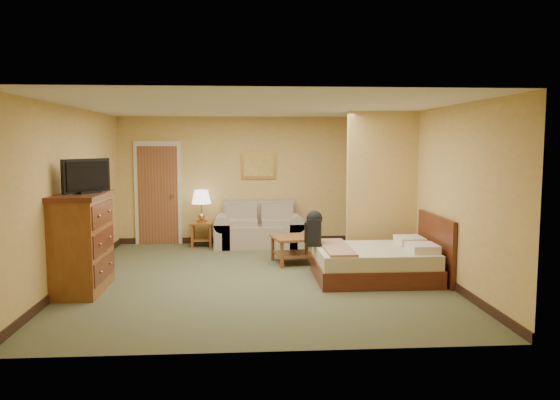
{
  "coord_description": "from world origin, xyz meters",
  "views": [
    {
      "loc": [
        -0.23,
        -8.23,
        2.07
      ],
      "look_at": [
        0.38,
        0.6,
        1.14
      ],
      "focal_mm": 35.0,
      "sensor_mm": 36.0,
      "label": 1
    }
  ],
  "objects": [
    {
      "name": "left_wall",
      "position": [
        -2.75,
        0.0,
        1.3
      ],
      "size": [
        0.02,
        6.0,
        2.6
      ],
      "primitive_type": "cube",
      "color": "tan",
      "rests_on": "floor"
    },
    {
      "name": "bed",
      "position": [
        1.83,
        -0.2,
        0.27
      ],
      "size": [
        1.87,
        1.5,
        0.97
      ],
      "color": "#481C10",
      "rests_on": "floor"
    },
    {
      "name": "right_wall",
      "position": [
        2.75,
        0.0,
        1.3
      ],
      "size": [
        0.02,
        6.0,
        2.6
      ],
      "primitive_type": "cube",
      "color": "tan",
      "rests_on": "floor"
    },
    {
      "name": "baseboard",
      "position": [
        0.0,
        2.99,
        0.06
      ],
      "size": [
        5.5,
        0.02,
        0.12
      ],
      "primitive_type": "cube",
      "color": "black",
      "rests_on": "floor"
    },
    {
      "name": "dresser",
      "position": [
        -2.48,
        -0.58,
        0.69
      ],
      "size": [
        0.68,
        1.29,
        1.38
      ],
      "color": "brown",
      "rests_on": "floor"
    },
    {
      "name": "table_lamp",
      "position": [
        -1.05,
        2.65,
        0.98
      ],
      "size": [
        0.39,
        0.39,
        0.64
      ],
      "color": "#B48342",
      "rests_on": "side_table"
    },
    {
      "name": "backpack",
      "position": [
        0.88,
        0.11,
        0.76
      ],
      "size": [
        0.27,
        0.35,
        0.55
      ],
      "rotation": [
        0.0,
        0.0,
        -0.19
      ],
      "color": "black",
      "rests_on": "bed"
    },
    {
      "name": "side_table",
      "position": [
        -1.05,
        2.65,
        0.32
      ],
      "size": [
        0.45,
        0.45,
        0.49
      ],
      "color": "brown",
      "rests_on": "floor"
    },
    {
      "name": "back_wall",
      "position": [
        0.0,
        3.0,
        1.3
      ],
      "size": [
        5.5,
        0.02,
        2.6
      ],
      "primitive_type": "cube",
      "color": "tan",
      "rests_on": "floor"
    },
    {
      "name": "coffee_table",
      "position": [
        0.66,
        0.98,
        0.34
      ],
      "size": [
        0.85,
        0.85,
        0.47
      ],
      "rotation": [
        0.0,
        0.0,
        0.19
      ],
      "color": "brown",
      "rests_on": "floor"
    },
    {
      "name": "door",
      "position": [
        -1.95,
        2.96,
        1.03
      ],
      "size": [
        0.94,
        0.16,
        2.1
      ],
      "color": "beige",
      "rests_on": "floor"
    },
    {
      "name": "ceiling",
      "position": [
        0.0,
        0.0,
        2.6
      ],
      "size": [
        6.0,
        6.0,
        0.0
      ],
      "primitive_type": "plane",
      "rotation": [
        3.14,
        0.0,
        0.0
      ],
      "color": "white",
      "rests_on": "back_wall"
    },
    {
      "name": "floor",
      "position": [
        0.0,
        0.0,
        0.0
      ],
      "size": [
        6.0,
        6.0,
        0.0
      ],
      "primitive_type": "plane",
      "color": "#4C5134",
      "rests_on": "ground"
    },
    {
      "name": "loveseat",
      "position": [
        0.1,
        2.57,
        0.29
      ],
      "size": [
        1.78,
        0.83,
        0.9
      ],
      "color": "gray",
      "rests_on": "floor"
    },
    {
      "name": "partition",
      "position": [
        2.15,
        0.93,
        1.3
      ],
      "size": [
        1.2,
        0.15,
        2.6
      ],
      "primitive_type": "cube",
      "color": "tan",
      "rests_on": "floor"
    },
    {
      "name": "wall_picture",
      "position": [
        0.1,
        2.97,
        1.6
      ],
      "size": [
        0.71,
        0.04,
        0.56
      ],
      "color": "#B78E3F",
      "rests_on": "back_wall"
    },
    {
      "name": "tv",
      "position": [
        -2.38,
        -0.58,
        1.6
      ],
      "size": [
        0.49,
        0.67,
        0.48
      ],
      "rotation": [
        0.0,
        0.0,
        -0.61
      ],
      "color": "black",
      "rests_on": "dresser"
    }
  ]
}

